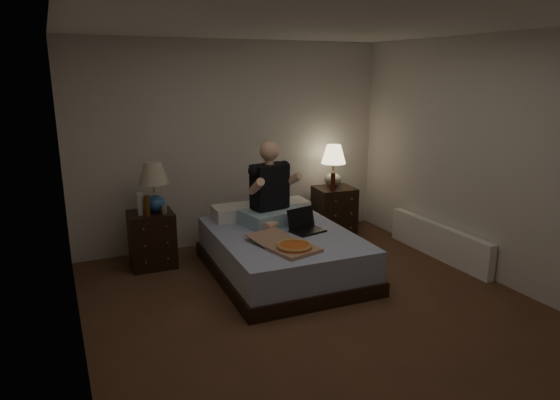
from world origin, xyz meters
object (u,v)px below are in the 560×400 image
nightstand_right (334,211)px  pizza_box (294,247)px  person (272,183)px  beer_bottle_left (147,206)px  beer_bottle_right (333,182)px  lamp_right (333,166)px  bed (283,253)px  radiator (438,241)px  lamp_left (154,187)px  laptop (308,221)px  soda_can (164,209)px  nightstand_left (152,239)px  water_bottle (141,204)px

nightstand_right → pizza_box: (-1.32, -1.47, 0.18)m
person → pizza_box: size_ratio=1.22×
nightstand_right → beer_bottle_left: 2.52m
beer_bottle_right → lamp_right: bearing=59.4°
bed → pizza_box: size_ratio=2.43×
bed → radiator: bearing=-8.2°
lamp_right → person: size_ratio=0.60×
nightstand_right → radiator: 1.43m
lamp_left → radiator: size_ratio=0.35×
nightstand_right → laptop: laptop is taller
bed → laptop: 0.44m
beer_bottle_right → laptop: bearing=-133.1°
lamp_left → soda_can: (0.07, -0.11, -0.23)m
lamp_left → nightstand_left: bearing=-178.0°
bed → radiator: 1.89m
soda_can → bed: bearing=-32.2°
bed → beer_bottle_right: 1.44m
water_bottle → beer_bottle_right: size_ratio=1.09×
person → radiator: (1.82, -0.69, -0.73)m
bed → laptop: size_ratio=5.43×
person → nightstand_right: bearing=15.2°
person → radiator: person is taller
soda_can → radiator: soda_can is taller
lamp_left → beer_bottle_left: lamp_left is taller
water_bottle → beer_bottle_left: size_ratio=1.09×
bed → water_bottle: (-1.34, 0.74, 0.52)m
soda_can → radiator: bearing=-19.1°
nightstand_right → water_bottle: (-2.52, -0.18, 0.43)m
lamp_right → soda_can: 2.32m
bed → lamp_right: 1.68m
nightstand_left → lamp_left: (0.06, 0.00, 0.59)m
person → water_bottle: bearing=153.4°
nightstand_left → lamp_right: lamp_right is taller
pizza_box → soda_can: bearing=114.5°
nightstand_left → person: (1.27, -0.45, 0.61)m
bed → pizza_box: 0.63m
lamp_left → lamp_right: 2.36m
water_bottle → radiator: bearing=-18.5°
nightstand_left → water_bottle: size_ratio=2.49×
lamp_right → beer_bottle_right: size_ratio=2.43×
radiator → lamp_left: bearing=159.4°
water_bottle → pizza_box: 1.78m
lamp_left → person: size_ratio=0.60×
nightstand_left → lamp_right: (2.41, 0.16, 0.61)m
pizza_box → beer_bottle_left: bearing=119.8°
nightstand_left → radiator: nightstand_left is taller
nightstand_left → pizza_box: nightstand_left is taller
laptop → beer_bottle_right: bearing=34.5°
bed → water_bottle: water_bottle is taller
beer_bottle_right → person: person is taller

